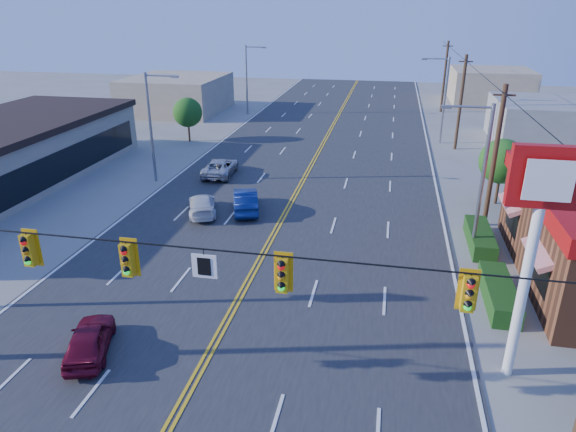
% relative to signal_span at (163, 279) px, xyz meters
% --- Properties ---
extents(ground, '(160.00, 160.00, 0.00)m').
position_rel_signal_span_xyz_m(ground, '(0.12, 0.00, -4.89)').
color(ground, gray).
rests_on(ground, ground).
extents(road, '(20.00, 120.00, 0.06)m').
position_rel_signal_span_xyz_m(road, '(0.12, 20.00, -4.86)').
color(road, '#2D2D30').
rests_on(road, ground).
extents(signal_span, '(24.32, 0.34, 9.00)m').
position_rel_signal_span_xyz_m(signal_span, '(0.00, 0.00, 0.00)').
color(signal_span, '#47301E').
rests_on(signal_span, ground).
extents(kfc_pylon, '(2.20, 0.36, 8.50)m').
position_rel_signal_span_xyz_m(kfc_pylon, '(11.12, 4.00, 1.16)').
color(kfc_pylon, white).
rests_on(kfc_pylon, ground).
extents(streetlight_se, '(2.55, 0.25, 8.00)m').
position_rel_signal_span_xyz_m(streetlight_se, '(10.91, 14.00, -0.37)').
color(streetlight_se, gray).
rests_on(streetlight_se, ground).
extents(streetlight_ne, '(2.55, 0.25, 8.00)m').
position_rel_signal_span_xyz_m(streetlight_ne, '(10.91, 38.00, -0.37)').
color(streetlight_ne, gray).
rests_on(streetlight_ne, ground).
extents(streetlight_sw, '(2.55, 0.25, 8.00)m').
position_rel_signal_span_xyz_m(streetlight_sw, '(-10.67, 22.00, -0.37)').
color(streetlight_sw, gray).
rests_on(streetlight_sw, ground).
extents(streetlight_nw, '(2.55, 0.25, 8.00)m').
position_rel_signal_span_xyz_m(streetlight_nw, '(-10.67, 48.00, -0.37)').
color(streetlight_nw, gray).
rests_on(streetlight_nw, ground).
extents(utility_pole_near, '(0.28, 0.28, 8.40)m').
position_rel_signal_span_xyz_m(utility_pole_near, '(12.32, 18.00, -0.69)').
color(utility_pole_near, '#47301E').
rests_on(utility_pole_near, ground).
extents(utility_pole_mid, '(0.28, 0.28, 8.40)m').
position_rel_signal_span_xyz_m(utility_pole_mid, '(12.32, 36.00, -0.69)').
color(utility_pole_mid, '#47301E').
rests_on(utility_pole_mid, ground).
extents(utility_pole_far, '(0.28, 0.28, 8.40)m').
position_rel_signal_span_xyz_m(utility_pole_far, '(12.32, 54.00, -0.69)').
color(utility_pole_far, '#47301E').
rests_on(utility_pole_far, ground).
extents(tree_kfc_rear, '(2.94, 2.94, 4.41)m').
position_rel_signal_span_xyz_m(tree_kfc_rear, '(13.62, 22.00, -1.95)').
color(tree_kfc_rear, '#47301E').
rests_on(tree_kfc_rear, ground).
extents(tree_west, '(2.80, 2.80, 4.20)m').
position_rel_signal_span_xyz_m(tree_west, '(-12.88, 34.00, -2.09)').
color(tree_west, '#47301E').
rests_on(tree_west, ground).
extents(bld_east_mid, '(12.00, 10.00, 4.00)m').
position_rel_signal_span_xyz_m(bld_east_mid, '(22.12, 40.00, -2.89)').
color(bld_east_mid, gray).
rests_on(bld_east_mid, ground).
extents(bld_west_far, '(11.00, 12.00, 4.20)m').
position_rel_signal_span_xyz_m(bld_west_far, '(-19.88, 48.00, -2.79)').
color(bld_west_far, tan).
rests_on(bld_west_far, ground).
extents(bld_east_far, '(10.00, 10.00, 4.40)m').
position_rel_signal_span_xyz_m(bld_east_far, '(19.12, 62.00, -2.69)').
color(bld_east_far, tan).
rests_on(bld_east_far, ground).
extents(car_magenta, '(2.55, 3.86, 1.22)m').
position_rel_signal_span_xyz_m(car_magenta, '(-4.32, 2.00, -4.27)').
color(car_magenta, maroon).
rests_on(car_magenta, ground).
extents(car_blue, '(2.71, 4.53, 1.41)m').
position_rel_signal_span_xyz_m(car_blue, '(-2.48, 17.30, -4.18)').
color(car_blue, navy).
rests_on(car_blue, ground).
extents(car_white, '(2.97, 4.37, 1.18)m').
position_rel_signal_span_xyz_m(car_white, '(-5.05, 16.29, -4.30)').
color(car_white, silver).
rests_on(car_white, ground).
extents(car_silver, '(2.46, 4.79, 1.29)m').
position_rel_signal_span_xyz_m(car_silver, '(-6.44, 24.12, -4.24)').
color(car_silver, '#B8B9BD').
rests_on(car_silver, ground).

